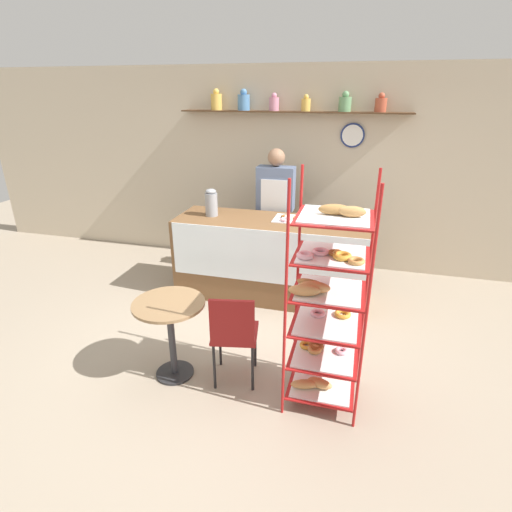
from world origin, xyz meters
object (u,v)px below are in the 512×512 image
Objects in this scene: pastry_rack at (326,307)px; cafe_table at (170,322)px; person_worker at (275,210)px; coffee_carafe at (211,203)px; donut_tray_counter at (295,219)px; cafe_chair at (234,331)px.

pastry_rack reaches higher than cafe_table.
cafe_table is (-0.41, -2.26, -0.40)m from person_worker.
coffee_carafe is 1.02m from donut_tray_counter.
cafe_table is (-1.30, -0.04, -0.32)m from pastry_rack.
cafe_table is 1.55× the size of donut_tray_counter.
coffee_carafe is (-1.55, 1.67, 0.27)m from pastry_rack.
coffee_carafe is at bearing -75.26° from cafe_chair.
cafe_table is at bearing -112.87° from donut_tray_counter.
coffee_carafe is (-0.25, 1.71, 0.59)m from cafe_table.
person_worker reaches higher than cafe_chair.
cafe_chair is (-0.73, -0.02, -0.33)m from pastry_rack.
cafe_chair is (0.56, 0.02, -0.01)m from cafe_table.
coffee_carafe reaches higher than cafe_chair.
donut_tray_counter is (-0.54, 1.74, 0.13)m from pastry_rack.
coffee_carafe reaches higher than cafe_table.
cafe_table is at bearing -8.65° from cafe_chair.
cafe_chair is 1.97m from coffee_carafe.
coffee_carafe is at bearing 98.39° from cafe_table.
person_worker is at bearing 79.66° from cafe_table.
donut_tray_counter is at bearing -107.15° from cafe_chair.
coffee_carafe is (-0.67, -0.55, 0.19)m from person_worker.
donut_tray_counter reaches higher than cafe_table.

